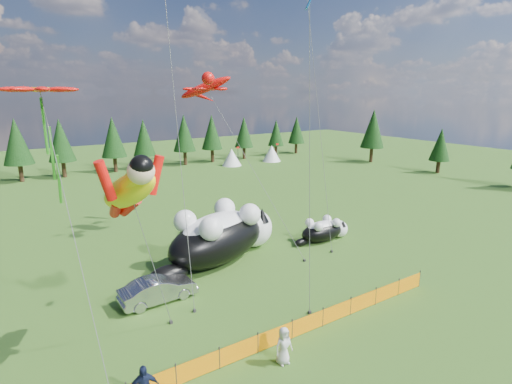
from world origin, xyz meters
The scene contains 12 objects.
ground centered at (0.00, 0.00, 0.00)m, with size 160.00×160.00×0.00m, color #14380A.
safety_fence centered at (0.00, -3.00, 0.50)m, with size 22.06×0.06×1.10m.
tree_line centered at (0.00, 45.00, 4.00)m, with size 90.00×4.00×8.00m, color black, non-canonical shape.
festival_tents centered at (11.00, 40.00, 1.40)m, with size 50.00×3.20×2.80m, color white, non-canonical shape.
cat_large centered at (2.72, 7.28, 1.93)m, with size 10.96×6.44×4.07m.
cat_small centered at (11.49, 6.20, 0.91)m, with size 5.29×1.93×1.91m.
car centered at (-3.22, 4.10, 0.73)m, with size 1.54×4.42×1.46m, color #A8A8AC.
spectator_e centered at (-0.42, -4.21, 0.88)m, with size 0.86×0.56×1.75m, color beige.
superhero_kite centered at (-5.57, -0.20, 7.83)m, with size 4.92×5.15×9.90m.
gecko_kite centered at (4.97, 13.98, 12.13)m, with size 6.87×13.73×15.90m.
flower_kite centered at (-8.25, 1.06, 11.72)m, with size 3.69×6.05×12.46m.
diamond_kite_c centered at (3.28, -0.91, 15.06)m, with size 0.64×1.40×16.63m.
Camera 1 is at (-9.85, -16.51, 11.79)m, focal length 28.00 mm.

